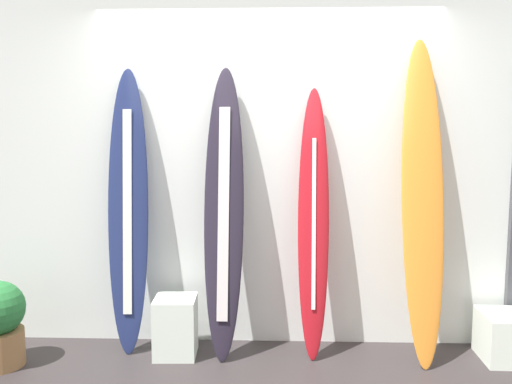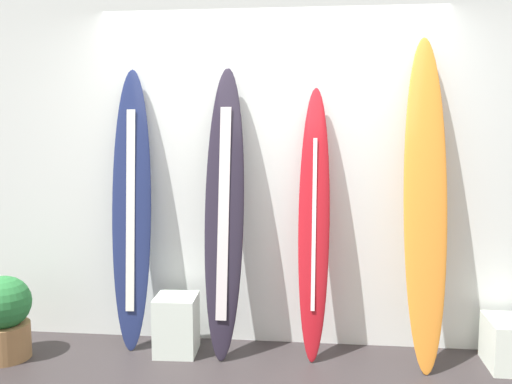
{
  "view_description": "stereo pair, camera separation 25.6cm",
  "coord_description": "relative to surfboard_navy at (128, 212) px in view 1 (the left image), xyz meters",
  "views": [
    {
      "loc": [
        0.05,
        -2.77,
        1.64
      ],
      "look_at": [
        -0.08,
        0.95,
        1.19
      ],
      "focal_mm": 37.49,
      "sensor_mm": 36.0,
      "label": 1
    },
    {
      "loc": [
        0.3,
        -2.76,
        1.64
      ],
      "look_at": [
        -0.08,
        0.95,
        1.19
      ],
      "focal_mm": 37.49,
      "sensor_mm": 36.0,
      "label": 2
    }
  ],
  "objects": [
    {
      "name": "surfboard_sunset",
      "position": [
        2.09,
        -0.1,
        0.08
      ],
      "size": [
        0.31,
        0.47,
        2.27
      ],
      "color": "orange",
      "rests_on": "ground"
    },
    {
      "name": "surfboard_navy",
      "position": [
        0.0,
        0.0,
        0.0
      ],
      "size": [
        0.31,
        0.3,
        2.07
      ],
      "color": "navy",
      "rests_on": "ground"
    },
    {
      "name": "surfboard_crimson",
      "position": [
        1.34,
        -0.04,
        -0.07
      ],
      "size": [
        0.23,
        0.36,
        1.93
      ],
      "color": "#AF151E",
      "rests_on": "ground"
    },
    {
      "name": "surfboard_charcoal",
      "position": [
        0.7,
        -0.07,
        -0.01
      ],
      "size": [
        0.3,
        0.41,
        2.08
      ],
      "color": "#231D2B",
      "rests_on": "ground"
    },
    {
      "name": "wall_back",
      "position": [
        1.02,
        0.27,
        0.36
      ],
      "size": [
        7.2,
        0.2,
        2.8
      ],
      "primitive_type": "cube",
      "color": "silver",
      "rests_on": "ground"
    },
    {
      "name": "display_block_left",
      "position": [
        2.73,
        -0.11,
        -0.87
      ],
      "size": [
        0.38,
        0.38,
        0.34
      ],
      "color": "white",
      "rests_on": "ground"
    },
    {
      "name": "display_block_center",
      "position": [
        0.35,
        -0.11,
        -0.82
      ],
      "size": [
        0.31,
        0.31,
        0.43
      ],
      "color": "silver",
      "rests_on": "ground"
    }
  ]
}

